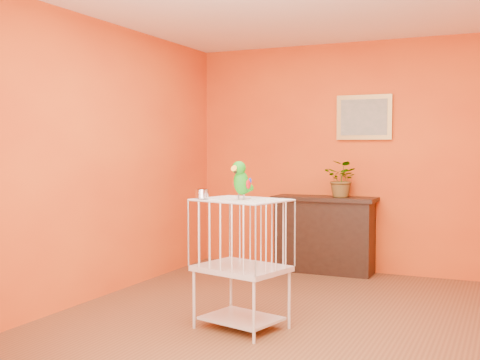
% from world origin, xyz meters
% --- Properties ---
extents(ground, '(4.50, 4.50, 0.00)m').
position_xyz_m(ground, '(0.00, 0.00, 0.00)').
color(ground, brown).
rests_on(ground, ground).
extents(room_shell, '(4.50, 4.50, 4.50)m').
position_xyz_m(room_shell, '(0.00, 0.00, 1.58)').
color(room_shell, '#E35715').
rests_on(room_shell, ground).
extents(console_cabinet, '(1.16, 0.42, 0.86)m').
position_xyz_m(console_cabinet, '(-0.40, 2.05, 0.43)').
color(console_cabinet, black).
rests_on(console_cabinet, ground).
extents(potted_plant, '(0.46, 0.49, 0.32)m').
position_xyz_m(potted_plant, '(-0.20, 2.02, 1.02)').
color(potted_plant, '#26722D').
rests_on(potted_plant, console_cabinet).
extents(framed_picture, '(0.62, 0.04, 0.50)m').
position_xyz_m(framed_picture, '(0.00, 2.22, 1.75)').
color(framed_picture, '#A67E3B').
rests_on(framed_picture, room_shell).
extents(birdcage, '(0.76, 0.65, 1.01)m').
position_xyz_m(birdcage, '(-0.37, -0.29, 0.52)').
color(birdcage, beige).
rests_on(birdcage, ground).
extents(feed_cup, '(0.10, 0.10, 0.07)m').
position_xyz_m(feed_cup, '(-0.67, -0.37, 1.05)').
color(feed_cup, silver).
rests_on(feed_cup, birdcage).
extents(parrot, '(0.15, 0.27, 0.30)m').
position_xyz_m(parrot, '(-0.38, -0.29, 1.16)').
color(parrot, '#59544C').
rests_on(parrot, birdcage).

